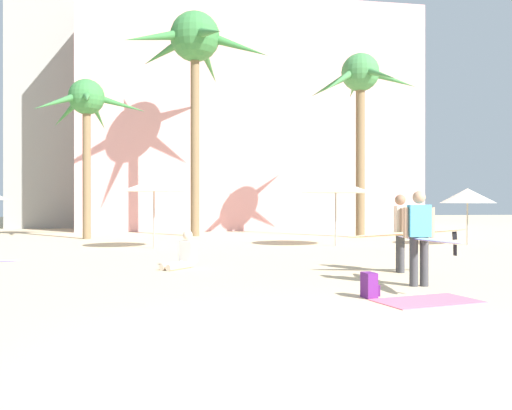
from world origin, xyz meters
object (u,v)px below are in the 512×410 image
Objects in this scene: palm_tree_center at (195,47)px; person_far_left at (183,255)px; beach_towel at (427,301)px; person_mid_left at (421,236)px; cafe_umbrella_3 at (467,196)px; person_mid_center at (403,231)px; palm_tree_left at (360,87)px; cafe_umbrella_0 at (336,186)px; cafe_umbrella_2 at (154,186)px; backpack at (370,286)px; palm_tree_right at (87,108)px.

person_far_left is (-0.91, -12.56, -8.70)m from palm_tree_center.
beach_towel is 1.77m from person_mid_left.
palm_tree_center is at bearing 143.52° from cafe_umbrella_3.
person_mid_center is (1.12, 3.31, 0.93)m from beach_towel.
palm_tree_left is 0.79× the size of palm_tree_center.
palm_tree_center is at bearing 99.06° from beach_towel.
cafe_umbrella_0 reaches higher than beach_towel.
palm_tree_left is 15.81m from person_mid_left.
palm_tree_left is at bearing 60.22° from cafe_umbrella_0.
cafe_umbrella_0 is at bearing 176.02° from person_far_left.
palm_tree_left is 7.19m from cafe_umbrella_0.
cafe_umbrella_2 is (-1.75, -6.78, -6.84)m from palm_tree_center.
palm_tree_left is 20.16× the size of backpack.
palm_tree_right is 18.13m from backpack.
cafe_umbrella_0 is 1.01× the size of person_mid_center.
cafe_umbrella_3 is (2.31, -5.07, -5.07)m from palm_tree_left.
palm_tree_right reaches higher than cafe_umbrella_3.
person_mid_center is (5.67, -7.49, -1.23)m from cafe_umbrella_2.
cafe_umbrella_3 is at bearing -22.21° from palm_tree_right.
beach_towel is at bearing 85.12° from person_mid_center.
cafe_umbrella_0 is 11.13m from beach_towel.
person_mid_left is (0.59, 1.36, 0.95)m from beach_towel.
backpack reaches higher than beach_towel.
cafe_umbrella_2 is 11.53m from cafe_umbrella_3.
palm_tree_left is 3.99× the size of cafe_umbrella_3.
palm_tree_right reaches higher than beach_towel.
person_mid_center is (-5.84, -7.05, -0.90)m from cafe_umbrella_3.
palm_tree_center reaches higher than beach_towel.
palm_tree_right is 2.65× the size of cafe_umbrella_0.
person_far_left is (-3.71, 5.03, 0.30)m from beach_towel.
palm_tree_left is at bearing 114.45° from cafe_umbrella_3.
palm_tree_right is 16.70× the size of backpack.
palm_tree_center is 11.06× the size of person_far_left.
cafe_umbrella_0 is (4.77, -6.85, -6.82)m from palm_tree_center.
person_far_left is at bearing 126.43° from beach_towel.
person_mid_left is (-0.53, -1.95, 0.02)m from person_mid_center.
person_mid_center is at bearing 111.33° from person_far_left.
beach_towel is 0.92m from backpack.
person_mid_left is (3.39, -16.22, -8.05)m from palm_tree_center.
person_mid_center reaches higher than beach_towel.
palm_tree_right is 2.52× the size of person_mid_left.
cafe_umbrella_2 is at bearing 35.10° from person_mid_left.
beach_towel is at bearing -80.94° from palm_tree_center.
person_far_left is at bearing -5.75° from person_mid_center.
cafe_umbrella_0 is at bearing 70.19° from backpack.
palm_tree_left is 12.35m from palm_tree_right.
cafe_umbrella_2 is 10.82m from person_mid_left.
palm_tree_center is 9.79m from cafe_umbrella_2.
palm_tree_right is at bearing 175.92° from palm_tree_left.
palm_tree_left is 11.35m from cafe_umbrella_2.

